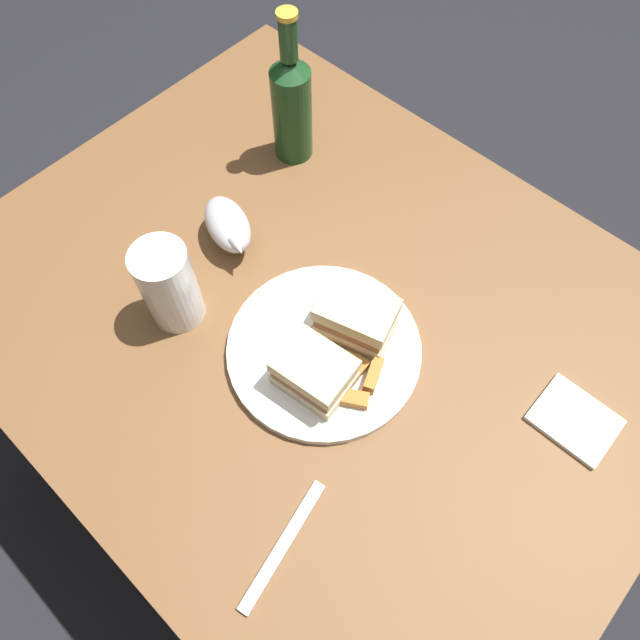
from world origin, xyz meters
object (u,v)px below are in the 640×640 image
(plate, at_px, (324,349))
(cider_bottle, at_px, (292,105))
(gravy_boat, at_px, (227,226))
(fork, at_px, (283,545))
(sandwich_half_left, at_px, (314,372))
(pint_glass, at_px, (170,289))
(napkin, at_px, (575,420))
(sandwich_half_right, at_px, (356,318))

(plate, height_order, cider_bottle, cider_bottle)
(gravy_boat, bearing_deg, fork, 144.90)
(cider_bottle, bearing_deg, plate, 140.16)
(sandwich_half_left, relative_size, cider_bottle, 0.41)
(sandwich_half_left, distance_m, fork, 0.23)
(gravy_boat, distance_m, cider_bottle, 0.24)
(gravy_boat, relative_size, fork, 0.75)
(pint_glass, xyz_separation_m, napkin, (-0.54, -0.26, -0.06))
(plate, relative_size, gravy_boat, 2.13)
(sandwich_half_right, distance_m, cider_bottle, 0.39)
(plate, distance_m, sandwich_half_left, 0.07)
(sandwich_half_right, distance_m, pint_glass, 0.27)
(gravy_boat, height_order, napkin, gravy_boat)
(pint_glass, xyz_separation_m, fork, (-0.36, 0.14, -0.06))
(gravy_boat, distance_m, fork, 0.49)
(gravy_boat, relative_size, cider_bottle, 0.50)
(sandwich_half_right, relative_size, napkin, 1.14)
(sandwich_half_left, bearing_deg, gravy_boat, -18.29)
(pint_glass, distance_m, gravy_boat, 0.15)
(sandwich_half_right, height_order, fork, sandwich_half_right)
(sandwich_half_left, xyz_separation_m, gravy_boat, (0.28, -0.09, -0.00))
(sandwich_half_right, bearing_deg, cider_bottle, -32.51)
(sandwich_half_right, height_order, napkin, sandwich_half_right)
(fork, bearing_deg, sandwich_half_right, -166.52)
(napkin, bearing_deg, plate, 25.57)
(pint_glass, relative_size, cider_bottle, 0.55)
(sandwich_half_right, height_order, gravy_boat, sandwich_half_right)
(pint_glass, relative_size, napkin, 1.34)
(plate, distance_m, sandwich_half_right, 0.07)
(sandwich_half_right, relative_size, fork, 0.70)
(sandwich_half_right, bearing_deg, fork, 114.67)
(fork, bearing_deg, napkin, 143.75)
(cider_bottle, relative_size, napkin, 2.46)
(cider_bottle, bearing_deg, sandwich_half_right, 147.49)
(sandwich_half_right, distance_m, gravy_boat, 0.26)
(napkin, bearing_deg, gravy_boat, 11.21)
(plate, height_order, sandwich_half_left, sandwich_half_left)
(sandwich_half_left, xyz_separation_m, pint_glass, (0.24, 0.05, 0.02))
(sandwich_half_left, height_order, cider_bottle, cider_bottle)
(plate, distance_m, gravy_boat, 0.26)
(sandwich_half_right, bearing_deg, gravy_boat, 2.19)
(fork, bearing_deg, cider_bottle, -148.43)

